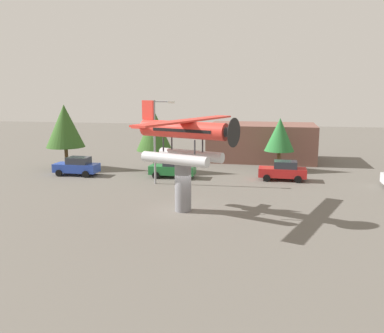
# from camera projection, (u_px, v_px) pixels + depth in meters

# --- Properties ---
(ground_plane) EXTENTS (140.00, 140.00, 0.00)m
(ground_plane) POSITION_uv_depth(u_px,v_px,m) (183.00, 211.00, 27.42)
(ground_plane) COLOR #605B54
(display_pedestal) EXTENTS (1.10, 1.10, 3.31)m
(display_pedestal) POSITION_uv_depth(u_px,v_px,m) (183.00, 187.00, 27.11)
(display_pedestal) COLOR slate
(display_pedestal) RESTS_ON ground
(floatplane_monument) EXTENTS (7.20, 10.17, 4.00)m
(floatplane_monument) POSITION_uv_depth(u_px,v_px,m) (184.00, 137.00, 26.44)
(floatplane_monument) COLOR silver
(floatplane_monument) RESTS_ON display_pedestal
(car_near_blue) EXTENTS (4.20, 2.02, 1.76)m
(car_near_blue) POSITION_uv_depth(u_px,v_px,m) (77.00, 166.00, 38.79)
(car_near_blue) COLOR #2847B7
(car_near_blue) RESTS_ON ground
(car_mid_green) EXTENTS (4.20, 2.02, 1.76)m
(car_mid_green) POSITION_uv_depth(u_px,v_px,m) (173.00, 168.00, 37.78)
(car_mid_green) COLOR #237A38
(car_mid_green) RESTS_ON ground
(car_far_red) EXTENTS (4.20, 2.02, 1.76)m
(car_far_red) POSITION_uv_depth(u_px,v_px,m) (283.00, 171.00, 36.62)
(car_far_red) COLOR red
(car_far_red) RESTS_ON ground
(streetlight_primary) EXTENTS (1.84, 0.28, 7.17)m
(streetlight_primary) POSITION_uv_depth(u_px,v_px,m) (157.00, 135.00, 34.61)
(streetlight_primary) COLOR gray
(streetlight_primary) RESTS_ON ground
(storefront_building) EXTENTS (12.03, 7.48, 4.18)m
(storefront_building) POSITION_uv_depth(u_px,v_px,m) (262.00, 142.00, 47.36)
(storefront_building) COLOR brown
(storefront_building) RESTS_ON ground
(tree_west) EXTENTS (3.90, 3.90, 6.59)m
(tree_west) POSITION_uv_depth(u_px,v_px,m) (65.00, 126.00, 41.52)
(tree_west) COLOR brown
(tree_west) RESTS_ON ground
(tree_east) EXTENTS (3.55, 3.55, 6.09)m
(tree_east) POSITION_uv_depth(u_px,v_px,m) (154.00, 131.00, 39.92)
(tree_east) COLOR brown
(tree_east) RESTS_ON ground
(tree_center_back) EXTENTS (2.98, 2.98, 5.29)m
(tree_center_back) POSITION_uv_depth(u_px,v_px,m) (280.00, 135.00, 40.71)
(tree_center_back) COLOR brown
(tree_center_back) RESTS_ON ground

